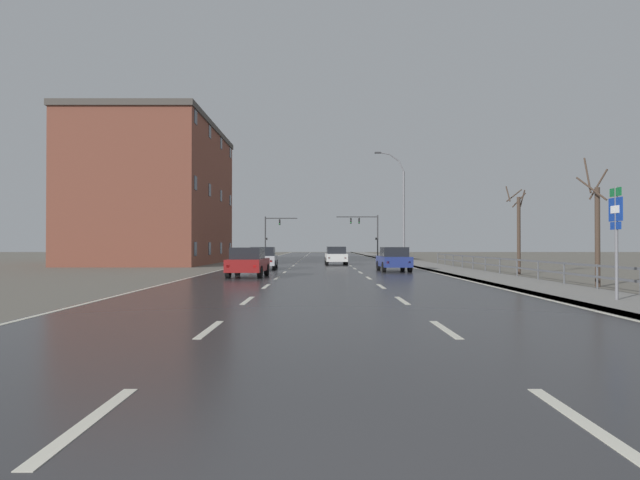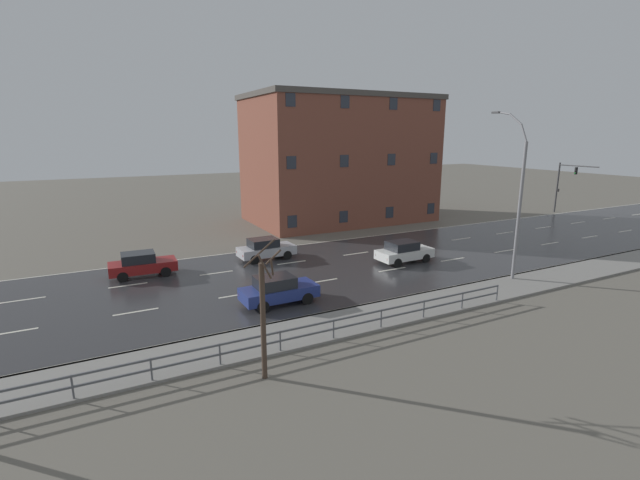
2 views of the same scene
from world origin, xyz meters
TOP-DOWN VIEW (x-y plane):
  - ground_plane at (0.00, 48.00)m, footprint 160.00×160.00m
  - road_asphalt_strip at (0.00, 60.00)m, footprint 14.00×120.00m
  - guardrail at (9.85, 23.46)m, footprint 0.07×35.64m
  - street_lamp_midground at (7.40, 45.16)m, footprint 2.79×0.24m
  - traffic_signal_left at (-7.07, 70.79)m, footprint 4.63×0.36m
  - car_near_left at (-3.95, 24.62)m, footprint 1.93×4.15m
  - car_mid_centre at (-4.08, 33.13)m, footprint 1.95×4.16m
  - car_far_left at (4.60, 30.58)m, footprint 1.90×4.13m
  - car_far_right at (1.22, 41.59)m, footprint 1.91×4.14m
  - brick_building at (-15.45, 45.73)m, footprint 11.28×18.58m
  - bare_tree_mid at (11.38, 27.30)m, footprint 1.22×1.19m

SIDE VIEW (x-z plane):
  - ground_plane at x=0.00m, z-range -0.12..0.00m
  - road_asphalt_strip at x=0.00m, z-range 0.00..0.02m
  - guardrail at x=9.85m, z-range 0.21..1.21m
  - car_near_left at x=-3.95m, z-range 0.02..1.59m
  - car_mid_centre at x=-4.08m, z-range 0.02..1.59m
  - car_far_left at x=4.60m, z-range 0.02..1.59m
  - car_far_right at x=1.22m, z-range 0.02..1.59m
  - bare_tree_mid at x=11.38m, z-range -0.09..5.12m
  - traffic_signal_left at x=-7.07m, z-range 0.90..6.67m
  - street_lamp_midground at x=7.40m, z-range -0.14..10.22m
  - brick_building at x=-15.45m, z-range 0.01..12.86m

